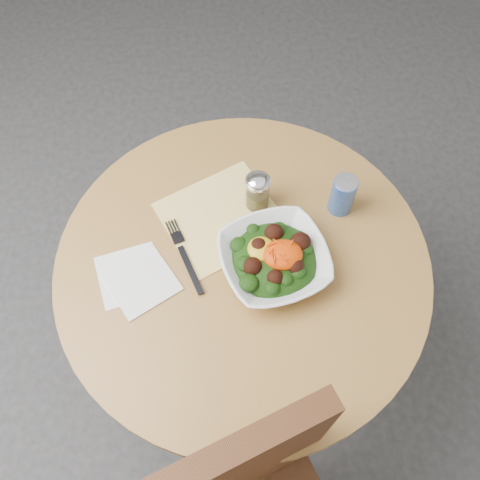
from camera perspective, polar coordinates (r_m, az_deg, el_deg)
The scene contains 8 objects.
ground at distance 1.98m, azimuth 0.19°, elevation -12.14°, with size 6.00×6.00×0.00m, color #2D2D2F.
table at distance 1.46m, azimuth 0.25°, elevation -5.81°, with size 0.90×0.90×0.75m.
cloth_napkin at distance 1.34m, azimuth -1.97°, elevation 2.42°, with size 0.27×0.25×0.00m, color #DBA60B.
paper_napkins at distance 1.28m, azimuth -11.09°, elevation -4.04°, with size 0.21×0.20×0.00m.
salad_bowl at distance 1.24m, azimuth 3.67°, elevation -2.06°, with size 0.30×0.30×0.09m.
fork at distance 1.29m, azimuth -6.02°, elevation -1.44°, with size 0.08×0.21×0.00m.
spice_shaker at distance 1.31m, azimuth 1.89°, elevation 5.20°, with size 0.06×0.06×0.11m.
beverage_can at distance 1.33m, azimuth 10.89°, elevation 4.76°, with size 0.06×0.06×0.11m.
Camera 1 is at (-0.07, -0.57, 1.89)m, focal length 40.00 mm.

